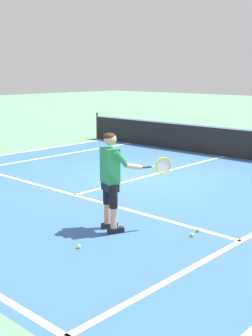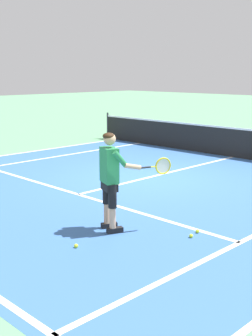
{
  "view_description": "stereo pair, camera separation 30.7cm",
  "coord_description": "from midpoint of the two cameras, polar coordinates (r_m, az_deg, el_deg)",
  "views": [
    {
      "loc": [
        7.41,
        -8.6,
        2.7
      ],
      "look_at": [
        2.2,
        -2.95,
        1.05
      ],
      "focal_mm": 47.95,
      "sensor_mm": 36.0,
      "label": 1
    },
    {
      "loc": [
        7.63,
        -8.39,
        2.7
      ],
      "look_at": [
        2.2,
        -2.95,
        1.05
      ],
      "focal_mm": 47.95,
      "sensor_mm": 36.0,
      "label": 2
    }
  ],
  "objects": [
    {
      "name": "court_inner_surface",
      "position": [
        11.02,
        -2.01,
        -2.06
      ],
      "size": [
        10.98,
        10.48,
        0.0
      ],
      "primitive_type": "cube",
      "color": "#3866A8",
      "rests_on": "ground"
    },
    {
      "name": "tennis_net",
      "position": [
        14.86,
        11.78,
        3.34
      ],
      "size": [
        11.96,
        0.08,
        1.07
      ],
      "color": "#333338",
      "rests_on": "ground"
    },
    {
      "name": "tennis_ball_by_baseline",
      "position": [
        7.86,
        8.02,
        -7.84
      ],
      "size": [
        0.07,
        0.07,
        0.07
      ],
      "primitive_type": "sphere",
      "color": "#CCE02D",
      "rests_on": "ground"
    },
    {
      "name": "tennis_player",
      "position": [
        7.59,
        -2.99,
        -0.91
      ],
      "size": [
        0.96,
        0.98,
        1.71
      ],
      "color": "black",
      "rests_on": "ground"
    },
    {
      "name": "tennis_ball_near_feet",
      "position": [
        7.15,
        -7.28,
        -9.89
      ],
      "size": [
        0.07,
        0.07,
        0.07
      ],
      "primitive_type": "sphere",
      "color": "#CCE02D",
      "rests_on": "ground"
    },
    {
      "name": "line_singles_left",
      "position": [
        14.15,
        -13.96,
        0.77
      ],
      "size": [
        0.1,
        10.08,
        0.01
      ],
      "primitive_type": "cube",
      "color": "white",
      "rests_on": "ground"
    },
    {
      "name": "tennis_ball_mid_court",
      "position": [
        7.63,
        7.26,
        -8.44
      ],
      "size": [
        0.07,
        0.07,
        0.07
      ],
      "primitive_type": "sphere",
      "color": "#CCE02D",
      "rests_on": "ground"
    },
    {
      "name": "line_service",
      "position": [
        10.13,
        -7.43,
        -3.42
      ],
      "size": [
        8.23,
        0.1,
        0.01
      ],
      "primitive_type": "cube",
      "color": "white",
      "rests_on": "ground"
    },
    {
      "name": "ground_plane",
      "position": [
        11.66,
        1.11,
        -1.28
      ],
      "size": [
        80.0,
        80.0,
        0.0
      ],
      "primitive_type": "plane",
      "color": "#609E70"
    },
    {
      "name": "line_centre_service",
      "position": [
        12.36,
        3.99,
        -0.52
      ],
      "size": [
        0.1,
        6.4,
        0.01
      ],
      "primitive_type": "cube",
      "color": "white",
      "rests_on": "ground"
    }
  ]
}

